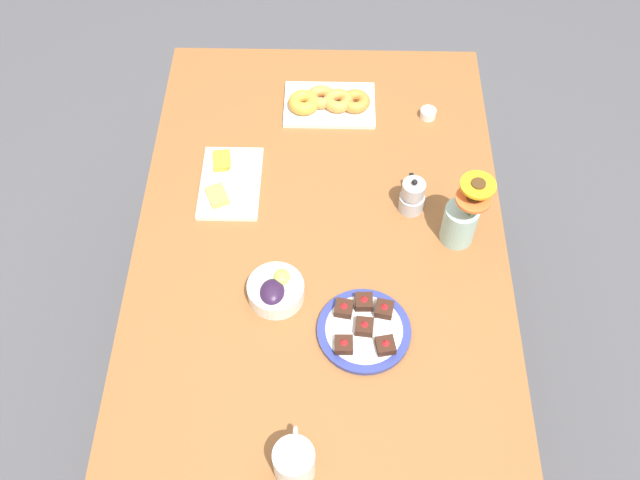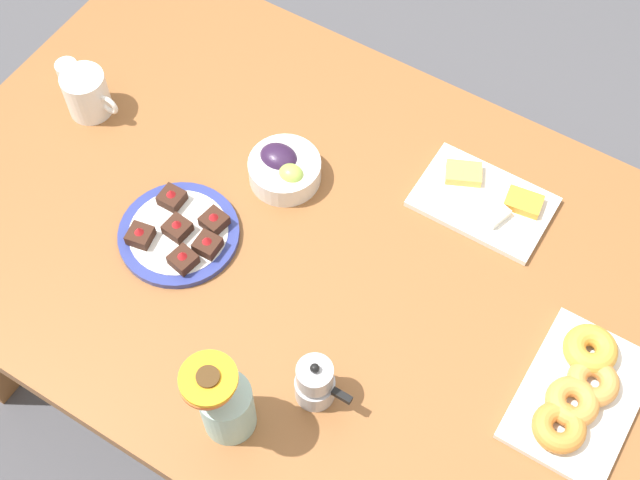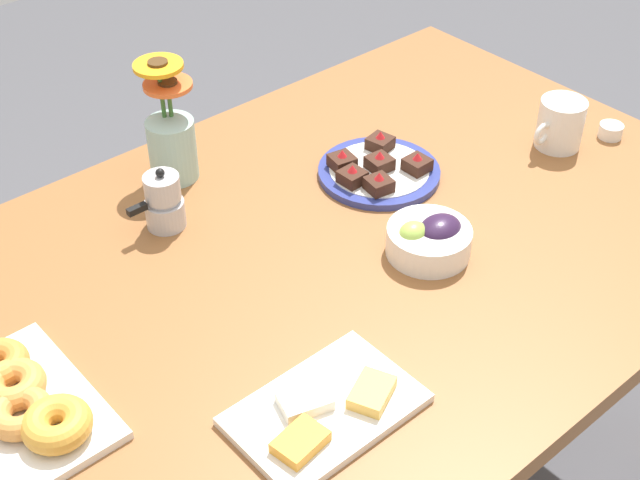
# 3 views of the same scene
# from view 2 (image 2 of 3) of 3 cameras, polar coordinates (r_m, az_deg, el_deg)

# --- Properties ---
(ground_plane) EXTENTS (6.00, 6.00, 0.00)m
(ground_plane) POSITION_cam_2_polar(r_m,az_deg,el_deg) (2.36, -0.00, -9.84)
(ground_plane) COLOR #4C4C51
(dining_table) EXTENTS (1.60, 1.00, 0.74)m
(dining_table) POSITION_cam_2_polar(r_m,az_deg,el_deg) (1.77, -0.00, -2.10)
(dining_table) COLOR brown
(dining_table) RESTS_ON ground_plane
(coffee_mug) EXTENTS (0.13, 0.09, 0.10)m
(coffee_mug) POSITION_cam_2_polar(r_m,az_deg,el_deg) (1.91, -14.69, 9.06)
(coffee_mug) COLOR white
(coffee_mug) RESTS_ON dining_table
(grape_bowl) EXTENTS (0.14, 0.14, 0.07)m
(grape_bowl) POSITION_cam_2_polar(r_m,az_deg,el_deg) (1.76, -2.31, 4.60)
(grape_bowl) COLOR white
(grape_bowl) RESTS_ON dining_table
(cheese_platter) EXTENTS (0.26, 0.17, 0.03)m
(cheese_platter) POSITION_cam_2_polar(r_m,az_deg,el_deg) (1.77, 10.51, 2.53)
(cheese_platter) COLOR white
(cheese_platter) RESTS_ON dining_table
(croissant_platter) EXTENTS (0.19, 0.28, 0.05)m
(croissant_platter) POSITION_cam_2_polar(r_m,az_deg,el_deg) (1.61, 16.25, -9.27)
(croissant_platter) COLOR white
(croissant_platter) RESTS_ON dining_table
(jam_cup_honey) EXTENTS (0.05, 0.05, 0.03)m
(jam_cup_honey) POSITION_cam_2_polar(r_m,az_deg,el_deg) (2.02, -15.89, 10.52)
(jam_cup_honey) COLOR white
(jam_cup_honey) RESTS_ON dining_table
(dessert_plate) EXTENTS (0.23, 0.23, 0.05)m
(dessert_plate) POSITION_cam_2_polar(r_m,az_deg,el_deg) (1.72, -8.98, 0.44)
(dessert_plate) COLOR navy
(dessert_plate) RESTS_ON dining_table
(flower_vase) EXTENTS (0.10, 0.11, 0.23)m
(flower_vase) POSITION_cam_2_polar(r_m,az_deg,el_deg) (1.48, -6.10, -10.42)
(flower_vase) COLOR #99C1B7
(flower_vase) RESTS_ON dining_table
(moka_pot) EXTENTS (0.11, 0.07, 0.12)m
(moka_pot) POSITION_cam_2_polar(r_m,az_deg,el_deg) (1.52, -0.31, -9.12)
(moka_pot) COLOR #B7B7BC
(moka_pot) RESTS_ON dining_table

